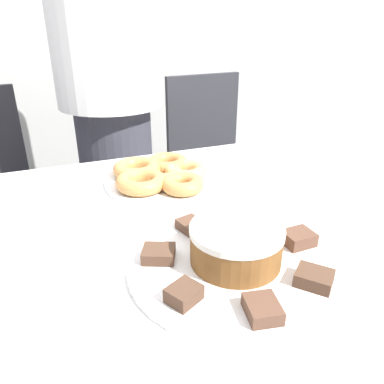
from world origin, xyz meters
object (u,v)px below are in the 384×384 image
office_chair_right (215,172)px  plate_donuts (163,181)px  frosted_cake (236,244)px  person_standing (110,90)px  plate_cake (235,263)px

office_chair_right → plate_donuts: 0.90m
plate_donuts → frosted_cake: 0.42m
person_standing → plate_cake: size_ratio=4.26×
office_chair_right → plate_donuts: bearing=-129.5°
person_standing → office_chair_right: (0.52, 0.15, -0.47)m
person_standing → office_chair_right: person_standing is taller
plate_donuts → frosted_cake: (0.01, -0.42, 0.04)m
plate_cake → plate_donuts: size_ratio=1.24×
plate_donuts → plate_cake: bearing=-89.2°
person_standing → frosted_cake: size_ratio=10.01×
office_chair_right → frosted_cake: (-0.48, -1.10, 0.35)m
office_chair_right → plate_donuts: office_chair_right is taller
frosted_cake → plate_cake: bearing=-90.0°
office_chair_right → plate_cake: bearing=-117.8°
plate_donuts → frosted_cake: frosted_cake is taller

